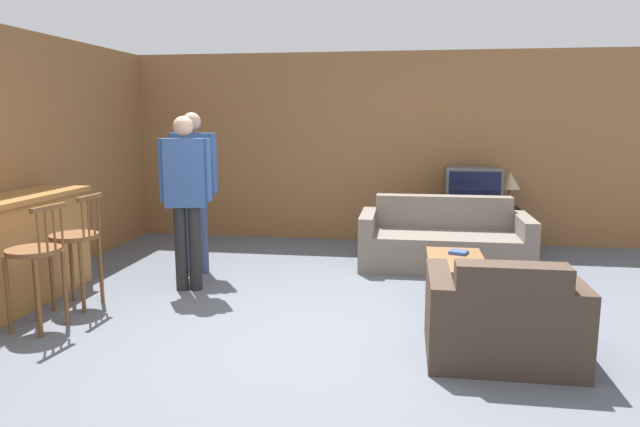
# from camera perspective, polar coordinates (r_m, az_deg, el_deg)

# --- Properties ---
(ground_plane) EXTENTS (24.00, 24.00, 0.00)m
(ground_plane) POSITION_cam_1_polar(r_m,az_deg,el_deg) (4.64, 0.09, -12.26)
(ground_plane) COLOR #565B66
(wall_back) EXTENTS (9.40, 0.08, 2.60)m
(wall_back) POSITION_cam_1_polar(r_m,az_deg,el_deg) (8.00, 4.04, 6.55)
(wall_back) COLOR olive
(wall_back) RESTS_ON ground_plane
(wall_left) EXTENTS (0.08, 8.71, 2.60)m
(wall_left) POSITION_cam_1_polar(r_m,az_deg,el_deg) (6.82, -26.07, 5.07)
(wall_left) COLOR olive
(wall_left) RESTS_ON ground_plane
(bar_chair_near) EXTENTS (0.48, 0.48, 1.04)m
(bar_chair_near) POSITION_cam_1_polar(r_m,az_deg,el_deg) (5.16, -26.55, -4.18)
(bar_chair_near) COLOR brown
(bar_chair_near) RESTS_ON ground_plane
(bar_chair_mid) EXTENTS (0.44, 0.44, 1.04)m
(bar_chair_mid) POSITION_cam_1_polar(r_m,az_deg,el_deg) (5.63, -23.20, -2.85)
(bar_chair_mid) COLOR brown
(bar_chair_mid) RESTS_ON ground_plane
(couch_far) EXTENTS (1.92, 0.91, 0.79)m
(couch_far) POSITION_cam_1_polar(r_m,az_deg,el_deg) (6.81, 12.25, -2.83)
(couch_far) COLOR #70665B
(couch_far) RESTS_ON ground_plane
(armchair_near) EXTENTS (1.06, 0.86, 0.77)m
(armchair_near) POSITION_cam_1_polar(r_m,az_deg,el_deg) (4.37, 17.74, -10.12)
(armchair_near) COLOR #423328
(armchair_near) RESTS_ON ground_plane
(coffee_table) EXTENTS (0.53, 0.97, 0.41)m
(coffee_table) POSITION_cam_1_polar(r_m,az_deg,el_deg) (5.52, 13.46, -5.10)
(coffee_table) COLOR brown
(coffee_table) RESTS_ON ground_plane
(tv_unit) EXTENTS (1.24, 0.52, 0.55)m
(tv_unit) POSITION_cam_1_polar(r_m,az_deg,el_deg) (7.74, 14.81, -1.49)
(tv_unit) COLOR black
(tv_unit) RESTS_ON ground_plane
(tv) EXTENTS (0.70, 0.51, 0.53)m
(tv) POSITION_cam_1_polar(r_m,az_deg,el_deg) (7.65, 14.98, 2.51)
(tv) COLOR #4C4C4C
(tv) RESTS_ON tv_unit
(book_on_table) EXTENTS (0.20, 0.19, 0.03)m
(book_on_table) POSITION_cam_1_polar(r_m,az_deg,el_deg) (5.71, 13.69, -3.79)
(book_on_table) COLOR navy
(book_on_table) RESTS_ON coffee_table
(table_lamp) EXTENTS (0.27, 0.27, 0.48)m
(table_lamp) POSITION_cam_1_polar(r_m,az_deg,el_deg) (7.71, 18.45, 3.03)
(table_lamp) COLOR brown
(table_lamp) RESTS_ON tv_unit
(person_by_window) EXTENTS (0.56, 0.23, 1.78)m
(person_by_window) POSITION_cam_1_polar(r_m,az_deg,el_deg) (6.42, -12.49, 3.01)
(person_by_window) COLOR #384260
(person_by_window) RESTS_ON ground_plane
(person_by_counter) EXTENTS (0.51, 0.24, 1.74)m
(person_by_counter) POSITION_cam_1_polar(r_m,az_deg,el_deg) (5.77, -13.27, 2.09)
(person_by_counter) COLOR black
(person_by_counter) RESTS_ON ground_plane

